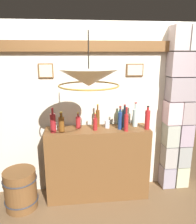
% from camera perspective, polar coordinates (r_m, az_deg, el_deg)
% --- Properties ---
extents(panelled_rear_partition, '(3.02, 0.15, 2.42)m').
position_cam_1_polar(panelled_rear_partition, '(3.20, -0.65, 1.54)').
color(panelled_rear_partition, beige).
rests_on(panelled_rear_partition, ground).
extents(stone_pillar, '(0.42, 0.29, 2.36)m').
position_cam_1_polar(stone_pillar, '(3.44, 19.89, 0.39)').
color(stone_pillar, '#958C9B').
rests_on(stone_pillar, ground).
extents(bar_shelf_unit, '(1.41, 0.38, 1.02)m').
position_cam_1_polar(bar_shelf_unit, '(3.22, -0.10, -12.90)').
color(bar_shelf_unit, brown).
rests_on(bar_shelf_unit, ground).
extents(liquor_bottle_amaro, '(0.07, 0.07, 0.32)m').
position_cam_1_polar(liquor_bottle_amaro, '(3.07, 6.76, -1.51)').
color(liquor_bottle_amaro, black).
rests_on(liquor_bottle_amaro, bar_shelf_unit).
extents(liquor_bottle_vermouth, '(0.06, 0.06, 0.29)m').
position_cam_1_polar(liquor_bottle_vermouth, '(2.99, 5.63, -2.14)').
color(liquor_bottle_vermouth, navy).
rests_on(liquor_bottle_vermouth, bar_shelf_unit).
extents(liquor_bottle_tequila, '(0.07, 0.07, 0.34)m').
position_cam_1_polar(liquor_bottle_tequila, '(3.13, 9.49, -1.27)').
color(liquor_bottle_tequila, '#AFC5BF').
rests_on(liquor_bottle_tequila, bar_shelf_unit).
extents(liquor_bottle_rum, '(0.08, 0.08, 0.27)m').
position_cam_1_polar(liquor_bottle_rum, '(3.18, 5.67, -1.39)').
color(liquor_bottle_rum, '#184D23').
rests_on(liquor_bottle_rum, bar_shelf_unit).
extents(liquor_bottle_sherry, '(0.07, 0.07, 0.32)m').
position_cam_1_polar(liquor_bottle_sherry, '(2.91, -11.44, -2.67)').
color(liquor_bottle_sherry, maroon).
rests_on(liquor_bottle_sherry, bar_shelf_unit).
extents(liquor_bottle_bourbon, '(0.07, 0.07, 0.32)m').
position_cam_1_polar(liquor_bottle_bourbon, '(3.05, 12.50, -1.85)').
color(liquor_bottle_bourbon, '#A71E21').
rests_on(liquor_bottle_bourbon, bar_shelf_unit).
extents(liquor_bottle_mezcal, '(0.05, 0.05, 0.32)m').
position_cam_1_polar(liquor_bottle_mezcal, '(2.93, 7.22, -2.54)').
color(liquor_bottle_mezcal, '#A62022').
rests_on(liquor_bottle_mezcal, bar_shelf_unit).
extents(liquor_bottle_gin, '(0.05, 0.05, 0.32)m').
position_cam_1_polar(liquor_bottle_gin, '(3.08, -0.08, -1.46)').
color(liquor_bottle_gin, '#5E3514').
rests_on(liquor_bottle_gin, bar_shelf_unit).
extents(liquor_bottle_brandy, '(0.06, 0.06, 0.22)m').
position_cam_1_polar(liquor_bottle_brandy, '(3.04, -5.10, -2.60)').
color(liquor_bottle_brandy, maroon).
rests_on(liquor_bottle_brandy, bar_shelf_unit).
extents(liquor_bottle_whiskey, '(0.06, 0.06, 0.23)m').
position_cam_1_polar(liquor_bottle_whiskey, '(2.95, -0.72, -3.00)').
color(liquor_bottle_whiskey, maroon).
rests_on(liquor_bottle_whiskey, bar_shelf_unit).
extents(liquor_bottle_scotch, '(0.07, 0.07, 0.27)m').
position_cam_1_polar(liquor_bottle_scotch, '(2.91, -9.33, -3.01)').
color(liquor_bottle_scotch, brown).
rests_on(liquor_bottle_scotch, bar_shelf_unit).
extents(glass_tumbler_rocks, '(0.07, 0.07, 0.09)m').
position_cam_1_polar(glass_tumbler_rocks, '(3.04, -11.04, -3.55)').
color(glass_tumbler_rocks, silver).
rests_on(glass_tumbler_rocks, bar_shelf_unit).
extents(glass_tumbler_highball, '(0.07, 0.07, 0.10)m').
position_cam_1_polar(glass_tumbler_highball, '(3.05, 2.35, -3.12)').
color(glass_tumbler_highball, silver).
rests_on(glass_tumbler_highball, bar_shelf_unit).
extents(pendant_lamp, '(0.58, 0.58, 0.50)m').
position_cam_1_polar(pendant_lamp, '(2.11, -2.38, 8.64)').
color(pendant_lamp, '#EFE5C6').
extents(wooden_barrel, '(0.44, 0.44, 0.54)m').
position_cam_1_polar(wooden_barrel, '(3.28, -19.16, -18.15)').
color(wooden_barrel, brown).
rests_on(wooden_barrel, ground).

